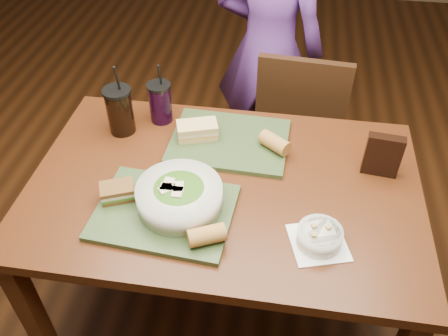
{
  "coord_description": "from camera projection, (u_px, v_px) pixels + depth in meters",
  "views": [
    {
      "loc": [
        0.17,
        -1.12,
        1.85
      ],
      "look_at": [
        0.0,
        0.0,
        0.82
      ],
      "focal_mm": 38.0,
      "sensor_mm": 36.0,
      "label": 1
    }
  ],
  "objects": [
    {
      "name": "chip_bag",
      "position": [
        383.0,
        155.0,
        1.57
      ],
      "size": [
        0.12,
        0.05,
        0.15
      ],
      "primitive_type": "cube",
      "rotation": [
        0.0,
        0.0,
        -0.11
      ],
      "color": "black",
      "rests_on": "dining_table"
    },
    {
      "name": "sandwich_far",
      "position": [
        197.0,
        130.0,
        1.72
      ],
      "size": [
        0.16,
        0.12,
        0.06
      ],
      "color": "tan",
      "rests_on": "tray_far"
    },
    {
      "name": "sandwich_near",
      "position": [
        118.0,
        192.0,
        1.49
      ],
      "size": [
        0.12,
        0.11,
        0.05
      ],
      "color": "#593819",
      "rests_on": "tray_near"
    },
    {
      "name": "dining_table",
      "position": [
        224.0,
        202.0,
        1.64
      ],
      "size": [
        1.3,
        0.85,
        0.75
      ],
      "color": "#441F0D",
      "rests_on": "ground"
    },
    {
      "name": "diner",
      "position": [
        268.0,
        50.0,
        2.28
      ],
      "size": [
        0.59,
        0.45,
        1.47
      ],
      "primitive_type": "imported",
      "rotation": [
        0.0,
        0.0,
        2.95
      ],
      "color": "#542B77",
      "rests_on": "ground"
    },
    {
      "name": "tray_near",
      "position": [
        164.0,
        212.0,
        1.47
      ],
      "size": [
        0.44,
        0.35,
        0.02
      ],
      "primitive_type": "cube",
      "rotation": [
        0.0,
        0.0,
        -0.07
      ],
      "color": "#2E4021",
      "rests_on": "dining_table"
    },
    {
      "name": "ground",
      "position": [
        224.0,
        306.0,
        2.08
      ],
      "size": [
        6.0,
        6.0,
        0.0
      ],
      "primitive_type": "plane",
      "color": "#381C0B",
      "rests_on": "ground"
    },
    {
      "name": "soup_bowl",
      "position": [
        320.0,
        237.0,
        1.37
      ],
      "size": [
        0.2,
        0.2,
        0.07
      ],
      "color": "white",
      "rests_on": "dining_table"
    },
    {
      "name": "tray_far",
      "position": [
        229.0,
        141.0,
        1.73
      ],
      "size": [
        0.43,
        0.33,
        0.02
      ],
      "primitive_type": "cube",
      "rotation": [
        0.0,
        0.0,
        -0.03
      ],
      "color": "#2E4021",
      "rests_on": "dining_table"
    },
    {
      "name": "baguette_far",
      "position": [
        275.0,
        143.0,
        1.66
      ],
      "size": [
        0.12,
        0.11,
        0.05
      ],
      "primitive_type": "cylinder",
      "rotation": [
        0.0,
        1.57,
        -0.63
      ],
      "color": "#AD7533",
      "rests_on": "tray_far"
    },
    {
      "name": "cup_berry",
      "position": [
        160.0,
        102.0,
        1.79
      ],
      "size": [
        0.09,
        0.09,
        0.24
      ],
      "color": "black",
      "rests_on": "dining_table"
    },
    {
      "name": "chair_far",
      "position": [
        297.0,
        126.0,
        2.23
      ],
      "size": [
        0.42,
        0.42,
        0.9
      ],
      "color": "black",
      "rests_on": "ground"
    },
    {
      "name": "cup_cola",
      "position": [
        120.0,
        110.0,
        1.73
      ],
      "size": [
        0.1,
        0.1,
        0.28
      ],
      "color": "black",
      "rests_on": "dining_table"
    },
    {
      "name": "baguette_near",
      "position": [
        207.0,
        235.0,
        1.36
      ],
      "size": [
        0.12,
        0.09,
        0.05
      ],
      "primitive_type": "cylinder",
      "rotation": [
        0.0,
        1.57,
        0.43
      ],
      "color": "#AD7533",
      "rests_on": "tray_near"
    },
    {
      "name": "salad_bowl",
      "position": [
        179.0,
        195.0,
        1.45
      ],
      "size": [
        0.27,
        0.27,
        0.09
      ],
      "color": "silver",
      "rests_on": "tray_near"
    }
  ]
}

